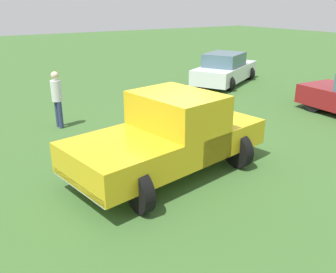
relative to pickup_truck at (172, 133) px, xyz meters
name	(u,v)px	position (x,y,z in m)	size (l,w,h in m)	color
ground_plane	(180,151)	(-0.91, 0.85, -0.96)	(80.00, 80.00, 0.00)	#3D662D
pickup_truck	(172,133)	(0.00, 0.00, 0.00)	(2.96, 4.86, 1.83)	black
sedan_far	(225,69)	(-6.74, 7.53, -0.28)	(3.55, 4.66, 1.47)	black
person_bystander	(57,96)	(-4.56, -1.20, 0.04)	(0.36, 0.36, 1.76)	navy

